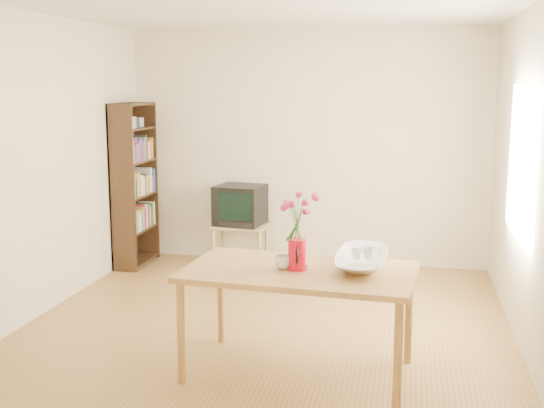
% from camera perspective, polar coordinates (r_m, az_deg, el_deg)
% --- Properties ---
extents(room, '(4.50, 4.50, 4.50)m').
position_cam_1_polar(room, '(5.42, -0.32, 2.60)').
color(room, olive).
rests_on(room, ground).
extents(table, '(1.62, 1.01, 0.75)m').
position_cam_1_polar(table, '(4.70, 2.30, -6.31)').
color(table, olive).
rests_on(table, ground).
extents(tv_stand, '(0.60, 0.45, 0.46)m').
position_cam_1_polar(tv_stand, '(7.62, -2.66, -2.23)').
color(tv_stand, tan).
rests_on(tv_stand, ground).
extents(bookshelf, '(0.28, 0.70, 1.80)m').
position_cam_1_polar(bookshelf, '(7.70, -11.40, 1.13)').
color(bookshelf, black).
rests_on(bookshelf, ground).
extents(pitcher, '(0.14, 0.22, 0.22)m').
position_cam_1_polar(pitcher, '(4.66, 2.11, -4.31)').
color(pitcher, red).
rests_on(pitcher, table).
extents(flowers, '(0.24, 0.24, 0.35)m').
position_cam_1_polar(flowers, '(4.60, 2.13, -0.94)').
color(flowers, '#C72E72').
rests_on(flowers, pitcher).
extents(mug, '(0.15, 0.15, 0.09)m').
position_cam_1_polar(mug, '(4.68, 0.94, -4.88)').
color(mug, white).
rests_on(mug, table).
extents(bowl, '(0.54, 0.54, 0.50)m').
position_cam_1_polar(bowl, '(4.75, 7.56, -2.22)').
color(bowl, white).
rests_on(bowl, table).
extents(teacup_a, '(0.09, 0.09, 0.06)m').
position_cam_1_polar(teacup_a, '(4.77, 7.07, -2.81)').
color(teacup_a, white).
rests_on(teacup_a, bowl).
extents(teacup_b, '(0.07, 0.07, 0.07)m').
position_cam_1_polar(teacup_b, '(4.78, 8.11, -2.75)').
color(teacup_b, white).
rests_on(teacup_b, bowl).
extents(television, '(0.56, 0.53, 0.44)m').
position_cam_1_polar(television, '(7.58, -2.65, -0.02)').
color(television, black).
rests_on(television, tv_stand).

